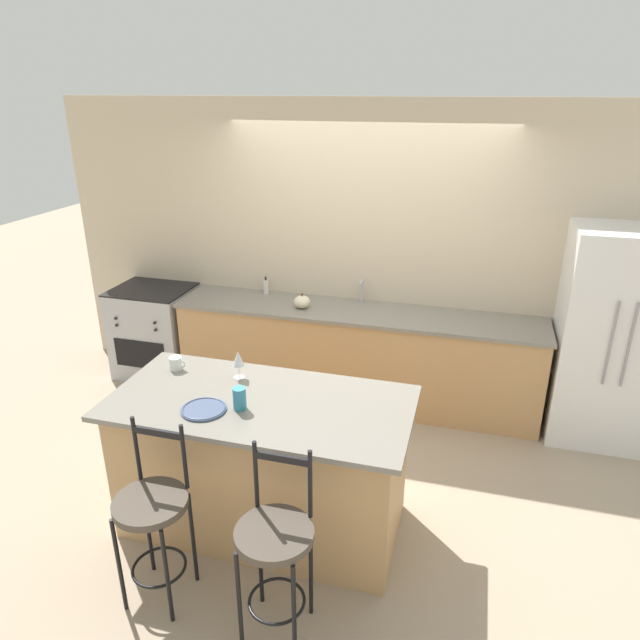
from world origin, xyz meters
name	(u,v)px	position (x,y,z in m)	size (l,w,h in m)	color
ground_plane	(346,416)	(0.00, 0.00, 0.00)	(18.00, 18.00, 0.00)	tan
wall_back	(365,253)	(0.00, 0.69, 1.35)	(6.00, 0.07, 2.70)	beige
back_counter	(356,354)	(0.00, 0.37, 0.45)	(3.35, 0.67, 0.90)	tan
sink_faucet	(362,289)	(0.00, 0.57, 1.04)	(0.02, 0.13, 0.22)	#ADAFB5
kitchen_island	(263,463)	(-0.22, -1.46, 0.48)	(1.91, 0.93, 0.95)	tan
refrigerator	(609,337)	(2.09, 0.33, 0.90)	(0.79, 0.70, 1.79)	white
oven_range	(156,331)	(-2.08, 0.34, 0.46)	(0.75, 0.66, 0.92)	#ADAFB5
bar_stool_near	(153,516)	(-0.59, -2.19, 0.56)	(0.41, 0.41, 1.09)	black
bar_stool_far	(275,548)	(0.14, -2.22, 0.56)	(0.41, 0.41, 1.09)	black
dinner_plate	(204,409)	(-0.51, -1.66, 0.96)	(0.28, 0.28, 0.02)	#425170
wine_glass	(238,359)	(-0.47, -1.21, 1.09)	(0.08, 0.08, 0.20)	white
coffee_mug	(176,363)	(-0.94, -1.22, 1.00)	(0.12, 0.09, 0.09)	white
tumbler_cup	(240,398)	(-0.30, -1.58, 1.02)	(0.08, 0.08, 0.14)	teal
pumpkin_decoration	(302,302)	(-0.49, 0.28, 0.96)	(0.15, 0.15, 0.14)	beige
soap_bottle	(266,287)	(-0.95, 0.56, 0.97)	(0.05, 0.05, 0.17)	silver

